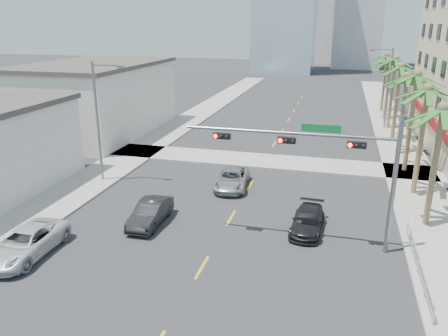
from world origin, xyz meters
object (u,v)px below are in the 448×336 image
traffic_signal_mast (331,157)px  car_lane_left (150,213)px  car_parked_far (26,243)px  car_lane_right (308,221)px  car_lane_center (232,179)px

traffic_signal_mast → car_lane_left: traffic_signal_mast is taller
car_parked_far → car_lane_right: 15.57m
car_parked_far → car_lane_left: (4.75, 5.19, -0.02)m
car_lane_center → car_lane_left: bearing=-119.6°
traffic_signal_mast → car_parked_far: bearing=-161.1°
traffic_signal_mast → car_lane_center: bearing=133.9°
traffic_signal_mast → car_parked_far: (-15.07, -5.15, -4.34)m
traffic_signal_mast → car_lane_left: bearing=179.7°
car_lane_center → car_lane_right: (5.99, -5.71, -0.05)m
car_parked_far → car_lane_left: size_ratio=1.21×
traffic_signal_mast → car_lane_center: 11.03m
car_parked_far → car_lane_left: car_parked_far is taller
traffic_signal_mast → car_lane_right: size_ratio=2.60×
car_lane_left → traffic_signal_mast: bearing=-1.5°
car_lane_left → car_lane_right: 9.42m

